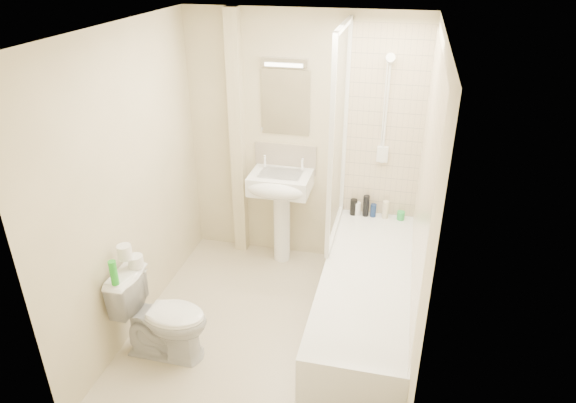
# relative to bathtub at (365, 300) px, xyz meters

# --- Properties ---
(floor) EXTENTS (2.50, 2.50, 0.00)m
(floor) POSITION_rel_bathtub_xyz_m (-0.75, -0.20, -0.29)
(floor) COLOR beige
(floor) RESTS_ON ground
(wall_back) EXTENTS (2.20, 0.02, 2.40)m
(wall_back) POSITION_rel_bathtub_xyz_m (-0.75, 1.05, 0.91)
(wall_back) COLOR beige
(wall_back) RESTS_ON ground
(wall_left) EXTENTS (0.02, 2.50, 2.40)m
(wall_left) POSITION_rel_bathtub_xyz_m (-1.85, -0.20, 0.91)
(wall_left) COLOR beige
(wall_left) RESTS_ON ground
(wall_right) EXTENTS (0.02, 2.50, 2.40)m
(wall_right) POSITION_rel_bathtub_xyz_m (0.35, -0.20, 0.91)
(wall_right) COLOR beige
(wall_right) RESTS_ON ground
(ceiling) EXTENTS (2.20, 2.50, 0.02)m
(ceiling) POSITION_rel_bathtub_xyz_m (-0.75, -0.20, 2.11)
(ceiling) COLOR white
(ceiling) RESTS_ON wall_back
(tile_back) EXTENTS (0.70, 0.01, 1.75)m
(tile_back) POSITION_rel_bathtub_xyz_m (0.00, 1.04, 1.14)
(tile_back) COLOR beige
(tile_back) RESTS_ON wall_back
(tile_right) EXTENTS (0.01, 2.10, 1.75)m
(tile_right) POSITION_rel_bathtub_xyz_m (0.34, 0.00, 1.14)
(tile_right) COLOR beige
(tile_right) RESTS_ON wall_right
(pipe_boxing) EXTENTS (0.12, 0.12, 2.40)m
(pipe_boxing) POSITION_rel_bathtub_xyz_m (-1.37, 0.99, 0.91)
(pipe_boxing) COLOR beige
(pipe_boxing) RESTS_ON ground
(splashback) EXTENTS (0.60, 0.02, 0.30)m
(splashback) POSITION_rel_bathtub_xyz_m (-0.91, 1.04, 0.74)
(splashback) COLOR beige
(splashback) RESTS_ON wall_back
(mirror) EXTENTS (0.46, 0.01, 0.60)m
(mirror) POSITION_rel_bathtub_xyz_m (-0.91, 1.04, 1.29)
(mirror) COLOR white
(mirror) RESTS_ON wall_back
(strip_light) EXTENTS (0.42, 0.07, 0.07)m
(strip_light) POSITION_rel_bathtub_xyz_m (-0.91, 1.02, 1.66)
(strip_light) COLOR silver
(strip_light) RESTS_ON wall_back
(bathtub) EXTENTS (0.70, 2.10, 0.55)m
(bathtub) POSITION_rel_bathtub_xyz_m (0.00, 0.00, 0.00)
(bathtub) COLOR white
(bathtub) RESTS_ON ground
(shower_screen) EXTENTS (0.04, 0.92, 1.80)m
(shower_screen) POSITION_rel_bathtub_xyz_m (-0.35, 0.60, 1.16)
(shower_screen) COLOR white
(shower_screen) RESTS_ON bathtub
(shower_fixture) EXTENTS (0.10, 0.16, 0.99)m
(shower_fixture) POSITION_rel_bathtub_xyz_m (-0.00, 0.99, 1.26)
(shower_fixture) COLOR white
(shower_fixture) RESTS_ON wall_back
(pedestal_sink) EXTENTS (0.56, 0.51, 1.09)m
(pedestal_sink) POSITION_rel_bathtub_xyz_m (-0.91, 0.81, 0.48)
(pedestal_sink) COLOR white
(pedestal_sink) RESTS_ON ground
(bottle_black_a) EXTENTS (0.07, 0.07, 0.16)m
(bottle_black_a) POSITION_rel_bathtub_xyz_m (-0.22, 0.96, 0.34)
(bottle_black_a) COLOR black
(bottle_black_a) RESTS_ON bathtub
(bottle_white_a) EXTENTS (0.06, 0.06, 0.13)m
(bottle_white_a) POSITION_rel_bathtub_xyz_m (-0.19, 0.96, 0.32)
(bottle_white_a) COLOR white
(bottle_white_a) RESTS_ON bathtub
(bottle_black_b) EXTENTS (0.06, 0.06, 0.21)m
(bottle_black_b) POSITION_rel_bathtub_xyz_m (-0.11, 0.96, 0.37)
(bottle_black_b) COLOR black
(bottle_black_b) RESTS_ON bathtub
(bottle_blue) EXTENTS (0.05, 0.05, 0.13)m
(bottle_blue) POSITION_rel_bathtub_xyz_m (-0.04, 0.96, 0.32)
(bottle_blue) COLOR navy
(bottle_blue) RESTS_ON bathtub
(bottle_cream) EXTENTS (0.06, 0.06, 0.17)m
(bottle_cream) POSITION_rel_bathtub_xyz_m (0.08, 0.96, 0.35)
(bottle_cream) COLOR beige
(bottle_cream) RESTS_ON bathtub
(bottle_green) EXTENTS (0.07, 0.07, 0.08)m
(bottle_green) POSITION_rel_bathtub_xyz_m (0.22, 0.96, 0.30)
(bottle_green) COLOR green
(bottle_green) RESTS_ON bathtub
(toilet) EXTENTS (0.41, 0.70, 0.71)m
(toilet) POSITION_rel_bathtub_xyz_m (-1.47, -0.63, 0.06)
(toilet) COLOR white
(toilet) RESTS_ON ground
(toilet_roll_lower) EXTENTS (0.11, 0.11, 0.09)m
(toilet_roll_lower) POSITION_rel_bathtub_xyz_m (-1.69, -0.53, 0.46)
(toilet_roll_lower) COLOR white
(toilet_roll_lower) RESTS_ON toilet
(toilet_roll_upper) EXTENTS (0.11, 0.11, 0.11)m
(toilet_roll_upper) POSITION_rel_bathtub_xyz_m (-1.74, -0.58, 0.56)
(toilet_roll_upper) COLOR white
(toilet_roll_upper) RESTS_ON toilet_roll_lower
(green_bottle) EXTENTS (0.05, 0.05, 0.19)m
(green_bottle) POSITION_rel_bathtub_xyz_m (-1.73, -0.77, 0.51)
(green_bottle) COLOR green
(green_bottle) RESTS_ON toilet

